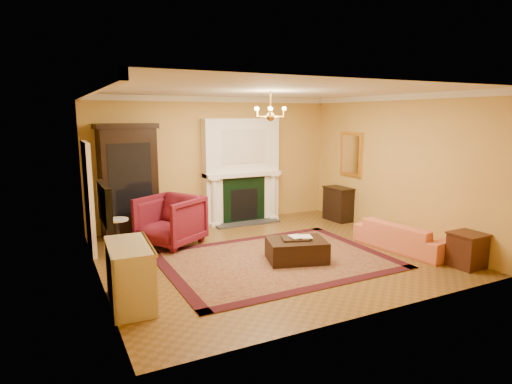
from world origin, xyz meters
TOP-DOWN VIEW (x-y plane):
  - floor at (0.00, 0.00)m, footprint 6.00×5.50m
  - ceiling at (0.00, 0.00)m, footprint 6.00×5.50m
  - wall_back at (0.00, 2.76)m, footprint 6.00×0.02m
  - wall_front at (0.00, -2.76)m, footprint 6.00×0.02m
  - wall_left at (-3.01, 0.00)m, footprint 0.02×5.50m
  - wall_right at (3.01, 0.00)m, footprint 0.02×5.50m
  - fireplace at (0.60, 2.57)m, footprint 1.90×0.70m
  - crown_molding at (0.00, 0.96)m, footprint 6.00×5.50m
  - doorway at (-2.95, 1.70)m, footprint 0.08×1.05m
  - tv_panel at (-2.95, -0.60)m, footprint 0.09×0.95m
  - gilt_mirror at (2.97, 1.40)m, footprint 0.06×0.76m
  - chandelier at (-0.00, 0.00)m, footprint 0.63×0.55m
  - oriental_rug at (-0.06, -0.34)m, footprint 3.97×3.00m
  - china_cabinet at (-2.08, 2.49)m, footprint 1.19×0.61m
  - wingback_armchair at (-1.49, 1.42)m, footprint 1.42×1.44m
  - pedestal_table at (-2.54, 1.17)m, footprint 0.40×0.40m
  - commode at (-2.73, -1.03)m, footprint 0.60×1.17m
  - coral_sofa at (2.45, -0.89)m, footprint 0.84×1.94m
  - end_table at (2.72, -2.09)m, footprint 0.51×0.51m
  - console_table at (2.78, 1.59)m, footprint 0.44×0.73m
  - leather_ottoman at (0.26, -0.54)m, footprint 1.19×1.00m
  - ottoman_tray at (0.25, -0.50)m, footprint 0.57×0.51m
  - book_a at (0.16, -0.49)m, footprint 0.20×0.04m
  - book_b at (0.34, -0.54)m, footprint 0.19×0.09m
  - topiary_left at (-0.10, 2.53)m, footprint 0.14×0.14m
  - topiary_right at (1.36, 2.53)m, footprint 0.15×0.15m

SIDE VIEW (x-z plane):
  - floor at x=0.00m, z-range -0.02..0.00m
  - oriental_rug at x=-0.06m, z-range 0.00..0.02m
  - leather_ottoman at x=0.26m, z-range 0.02..0.40m
  - end_table at x=2.72m, z-range 0.00..0.57m
  - coral_sofa at x=2.45m, z-range 0.00..0.73m
  - console_table at x=2.78m, z-range 0.00..0.80m
  - ottoman_tray at x=0.25m, z-range 0.40..0.43m
  - pedestal_table at x=-2.54m, z-range 0.06..0.77m
  - commode at x=-2.73m, z-range 0.00..0.85m
  - wingback_armchair at x=-1.49m, z-range 0.00..1.10m
  - book_a at x=0.16m, z-range 0.43..0.69m
  - book_b at x=0.34m, z-range 0.43..0.69m
  - doorway at x=-2.95m, z-range 0.00..2.10m
  - china_cabinet at x=-2.08m, z-range 0.00..2.30m
  - fireplace at x=0.60m, z-range -0.06..2.44m
  - tv_panel at x=-2.95m, z-range 1.06..1.64m
  - topiary_left at x=-0.10m, z-range 1.25..1.64m
  - topiary_right at x=1.36m, z-range 1.25..1.65m
  - wall_back at x=0.00m, z-range 0.00..3.00m
  - wall_front at x=0.00m, z-range 0.00..3.00m
  - wall_left at x=-3.01m, z-range 0.00..3.00m
  - wall_right at x=3.01m, z-range 0.00..3.00m
  - gilt_mirror at x=2.97m, z-range 1.12..2.17m
  - chandelier at x=0.00m, z-range 2.34..2.87m
  - crown_molding at x=0.00m, z-range 2.88..3.00m
  - ceiling at x=0.00m, z-range 3.00..3.02m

